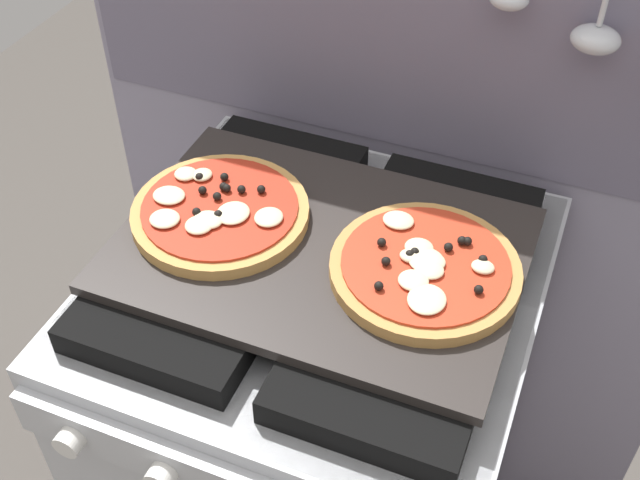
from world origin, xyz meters
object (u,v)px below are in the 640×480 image
Objects in this scene: pizza_left at (219,211)px; baking_tray at (320,250)px; stove at (320,440)px; pizza_right at (425,268)px.

baking_tray is at bearing 0.31° from pizza_left.
pizza_right reaches higher than stove.
stove is 3.64× the size of pizza_left.
stove is 0.46m from baking_tray.
baking_tray is (0.00, 0.00, 0.46)m from stove.
pizza_left is at bearing -179.84° from pizza_right.
stove is 0.50m from pizza_right.
stove is at bearing -179.34° from pizza_right.
baking_tray reaches higher than stove.
pizza_left reaches higher than baking_tray.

